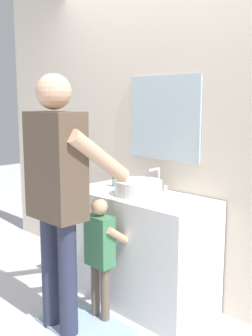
# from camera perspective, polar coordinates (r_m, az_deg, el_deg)

# --- Properties ---
(ground_plane) EXTENTS (14.00, 14.00, 0.00)m
(ground_plane) POSITION_cam_1_polar(r_m,az_deg,el_deg) (3.18, -2.03, -19.78)
(ground_plane) COLOR silver
(back_wall) EXTENTS (4.40, 0.10, 2.70)m
(back_wall) POSITION_cam_1_polar(r_m,az_deg,el_deg) (3.23, 5.92, 5.85)
(back_wall) COLOR beige
(back_wall) RESTS_ON ground
(vanity_cabinet) EXTENTS (1.16, 0.54, 0.85)m
(vanity_cabinet) POSITION_cam_1_polar(r_m,az_deg,el_deg) (3.19, 1.94, -11.21)
(vanity_cabinet) COLOR white
(vanity_cabinet) RESTS_ON ground
(sink_basin) EXTENTS (0.36, 0.36, 0.11)m
(sink_basin) POSITION_cam_1_polar(r_m,az_deg,el_deg) (3.04, 1.73, -2.75)
(sink_basin) COLOR silver
(sink_basin) RESTS_ON vanity_cabinet
(faucet) EXTENTS (0.18, 0.14, 0.18)m
(faucet) POSITION_cam_1_polar(r_m,az_deg,el_deg) (3.19, 4.42, -1.73)
(faucet) COLOR #B7BABF
(faucet) RESTS_ON vanity_cabinet
(toothbrush_cup) EXTENTS (0.07, 0.07, 0.21)m
(toothbrush_cup) POSITION_cam_1_polar(r_m,az_deg,el_deg) (3.33, -1.37, -1.70)
(toothbrush_cup) COLOR #4C8EB2
(toothbrush_cup) RESTS_ON vanity_cabinet
(bath_mat) EXTENTS (0.64, 0.40, 0.02)m
(bath_mat) POSITION_cam_1_polar(r_m,az_deg,el_deg) (3.03, -5.75, -21.17)
(bath_mat) COLOR #99B7CC
(bath_mat) RESTS_ON ground
(child_toddler) EXTENTS (0.28, 0.28, 0.89)m
(child_toddler) POSITION_cam_1_polar(r_m,az_deg,el_deg) (2.89, -3.59, -11.17)
(child_toddler) COLOR #6B5B4C
(child_toddler) RESTS_ON ground
(adult_parent) EXTENTS (0.53, 0.56, 1.72)m
(adult_parent) POSITION_cam_1_polar(r_m,az_deg,el_deg) (2.66, -9.49, -1.95)
(adult_parent) COLOR #2D334C
(adult_parent) RESTS_ON ground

